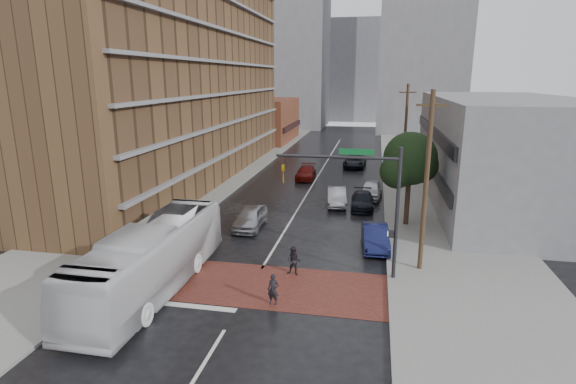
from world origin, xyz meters
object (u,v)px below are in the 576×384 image
(transit_bus, at_px, (152,258))
(car_parked_near, at_px, (375,237))
(pedestrian_b, at_px, (294,261))
(car_travel_c, at_px, (306,173))
(car_travel_a, at_px, (250,217))
(car_parked_far, at_px, (371,189))
(pedestrian_a, at_px, (273,290))
(suv_travel, at_px, (355,161))
(car_travel_b, at_px, (337,196))
(car_parked_mid, at_px, (362,200))

(transit_bus, height_order, car_parked_near, transit_bus)
(pedestrian_b, xyz_separation_m, car_travel_c, (-3.06, 24.02, -0.14))
(transit_bus, xyz_separation_m, car_travel_a, (2.20, 10.36, -0.95))
(car_travel_c, xyz_separation_m, car_parked_far, (6.97, -6.63, 0.12))
(pedestrian_a, height_order, car_travel_c, pedestrian_a)
(pedestrian_a, bearing_deg, car_parked_near, 67.54)
(pedestrian_a, distance_m, pedestrian_b, 3.50)
(car_parked_near, bearing_deg, suv_travel, 90.76)
(transit_bus, relative_size, car_travel_b, 2.80)
(car_parked_near, bearing_deg, pedestrian_a, -124.01)
(car_travel_a, bearing_deg, car_travel_c, 84.99)
(transit_bus, bearing_deg, car_parked_near, 36.36)
(car_travel_c, relative_size, suv_travel, 0.88)
(car_travel_a, distance_m, car_travel_c, 16.83)
(pedestrian_a, bearing_deg, car_parked_mid, 84.96)
(suv_travel, distance_m, car_parked_near, 26.65)
(transit_bus, xyz_separation_m, car_travel_c, (3.65, 27.13, -1.06))
(pedestrian_b, height_order, car_travel_c, pedestrian_b)
(car_travel_a, relative_size, suv_travel, 0.87)
(car_travel_a, xyz_separation_m, car_travel_b, (5.59, 7.26, -0.05))
(car_travel_a, relative_size, car_travel_b, 1.03)
(car_parked_far, bearing_deg, car_parked_mid, -96.17)
(car_travel_a, bearing_deg, car_parked_far, 50.21)
(transit_bus, height_order, pedestrian_a, transit_bus)
(car_travel_c, bearing_deg, transit_bus, -98.97)
(pedestrian_a, height_order, car_travel_b, pedestrian_a)
(car_travel_a, xyz_separation_m, car_parked_near, (8.88, -2.28, -0.04))
(pedestrian_a, bearing_deg, car_travel_b, 92.19)
(car_travel_b, xyz_separation_m, car_parked_mid, (2.19, -0.62, -0.07))
(car_travel_c, relative_size, car_parked_far, 1.00)
(transit_bus, relative_size, car_parked_far, 2.68)
(car_parked_far, bearing_deg, pedestrian_b, -98.34)
(car_travel_b, bearing_deg, suv_travel, 80.87)
(transit_bus, xyz_separation_m, car_parked_far, (10.63, 20.50, -0.94))
(car_travel_c, xyz_separation_m, car_parked_mid, (6.32, -10.13, -0.01))
(pedestrian_a, bearing_deg, car_travel_a, 117.90)
(pedestrian_a, relative_size, car_travel_b, 0.35)
(car_travel_a, bearing_deg, transit_bus, -102.04)
(transit_bus, xyz_separation_m, car_travel_b, (7.79, 17.62, -1.00))
(pedestrian_a, height_order, car_parked_near, pedestrian_a)
(transit_bus, xyz_separation_m, car_parked_near, (11.08, 8.08, -0.99))
(car_travel_c, distance_m, car_parked_far, 9.62)
(pedestrian_a, relative_size, car_travel_a, 0.34)
(car_travel_b, bearing_deg, car_parked_mid, -22.50)
(car_travel_a, relative_size, car_parked_mid, 1.01)
(car_travel_b, distance_m, car_travel_c, 10.37)
(pedestrian_b, bearing_deg, car_parked_near, 56.98)
(pedestrian_a, xyz_separation_m, car_travel_a, (-4.15, 10.73, -0.00))
(pedestrian_a, relative_size, car_parked_near, 0.35)
(car_parked_near, xyz_separation_m, car_parked_far, (-0.45, 12.42, 0.05))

